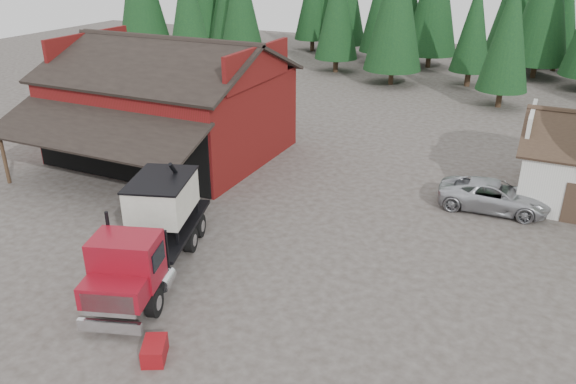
% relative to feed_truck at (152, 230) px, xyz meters
% --- Properties ---
extents(ground, '(120.00, 120.00, 0.00)m').
position_rel_feed_truck_xyz_m(ground, '(3.50, 1.74, -1.84)').
color(ground, '#3F3731').
rests_on(ground, ground).
extents(red_barn, '(12.80, 13.63, 7.18)m').
position_rel_feed_truck_xyz_m(red_barn, '(-7.50, 11.64, 0.86)').
color(red_barn, maroon).
rests_on(red_barn, ground).
extents(conifer_backdrop, '(76.00, 16.00, 16.00)m').
position_rel_feed_truck_xyz_m(conifer_backdrop, '(3.50, 43.74, -1.84)').
color(conifer_backdrop, '#10321A').
rests_on(conifer_backdrop, ground).
extents(near_pine_a, '(4.40, 4.40, 11.40)m').
position_rel_feed_truck_xyz_m(near_pine_a, '(-18.50, 29.74, 4.56)').
color(near_pine_a, '#382619').
rests_on(near_pine_a, ground).
extents(near_pine_b, '(3.96, 3.96, 10.40)m').
position_rel_feed_truck_xyz_m(near_pine_b, '(9.50, 31.74, 4.05)').
color(near_pine_b, '#382619').
rests_on(near_pine_b, ground).
extents(near_pine_d, '(5.28, 5.28, 13.40)m').
position_rel_feed_truck_xyz_m(near_pine_d, '(-0.50, 35.74, 5.56)').
color(near_pine_d, '#382619').
rests_on(near_pine_d, ground).
extents(feed_truck, '(4.92, 8.98, 3.93)m').
position_rel_feed_truck_xyz_m(feed_truck, '(0.00, 0.00, 0.00)').
color(feed_truck, black).
rests_on(feed_truck, ground).
extents(silver_car, '(5.37, 2.70, 1.46)m').
position_rel_feed_truck_xyz_m(silver_car, '(11.50, 11.74, -1.11)').
color(silver_car, '#B6B8BE').
rests_on(silver_car, ground).
extents(equip_box, '(1.13, 1.30, 0.60)m').
position_rel_feed_truck_xyz_m(equip_box, '(3.25, -4.26, -1.54)').
color(equip_box, maroon).
rests_on(equip_box, ground).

